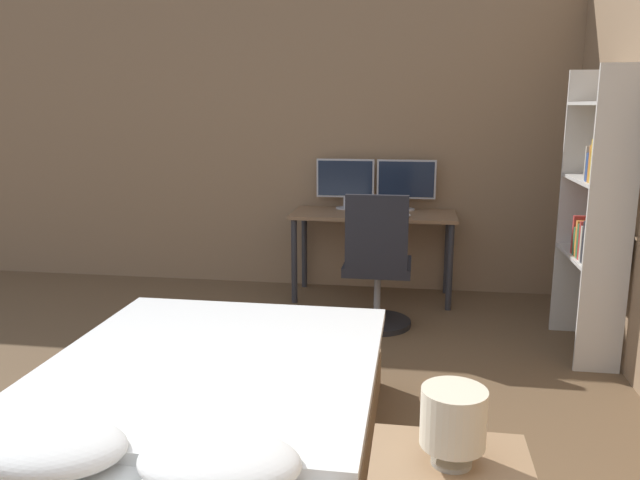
% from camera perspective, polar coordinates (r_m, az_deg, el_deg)
% --- Properties ---
extents(wall_back, '(12.00, 0.06, 2.70)m').
position_cam_1_polar(wall_back, '(5.63, 1.75, 9.24)').
color(wall_back, '#8E7051').
rests_on(wall_back, ground_plane).
extents(bed, '(1.51, 1.99, 0.56)m').
position_cam_1_polar(bed, '(3.00, -10.34, -15.72)').
color(bed, '#846647').
rests_on(bed, ground_plane).
extents(bedside_lamp, '(0.20, 0.20, 0.25)m').
position_cam_1_polar(bedside_lamp, '(2.01, 12.10, -15.69)').
color(bedside_lamp, gray).
rests_on(bedside_lamp, nightstand).
extents(desk, '(1.38, 0.58, 0.75)m').
position_cam_1_polar(desk, '(5.32, 4.89, 1.41)').
color(desk, '#846042').
rests_on(desk, ground_plane).
extents(monitor_left, '(0.50, 0.16, 0.44)m').
position_cam_1_polar(monitor_left, '(5.48, 2.32, 5.47)').
color(monitor_left, '#B7B7BC').
rests_on(monitor_left, desk).
extents(monitor_right, '(0.50, 0.16, 0.44)m').
position_cam_1_polar(monitor_right, '(5.44, 7.89, 5.33)').
color(monitor_right, '#B7B7BC').
rests_on(monitor_right, desk).
extents(keyboard, '(0.38, 0.13, 0.02)m').
position_cam_1_polar(keyboard, '(5.12, 4.77, 2.25)').
color(keyboard, '#B7B7BC').
rests_on(keyboard, desk).
extents(computer_mouse, '(0.07, 0.05, 0.04)m').
position_cam_1_polar(computer_mouse, '(5.11, 7.91, 2.25)').
color(computer_mouse, '#B7B7BC').
rests_on(computer_mouse, desk).
extents(office_chair, '(0.52, 0.52, 1.03)m').
position_cam_1_polar(office_chair, '(4.63, 5.24, -3.03)').
color(office_chair, black).
rests_on(office_chair, ground_plane).
extents(bookshelf, '(0.28, 0.77, 1.88)m').
position_cam_1_polar(bookshelf, '(4.38, 24.03, 2.65)').
color(bookshelf, beige).
rests_on(bookshelf, ground_plane).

